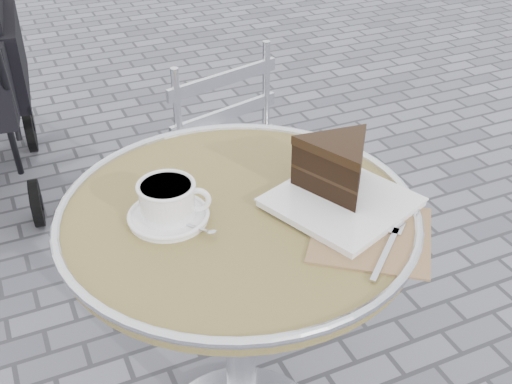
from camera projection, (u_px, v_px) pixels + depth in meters
name	position (u px, v px, depth m)	size (l,w,h in m)	color
cafe_table	(239.00, 274.00, 1.35)	(0.72, 0.72, 0.74)	silver
cappuccino_set	(169.00, 204.00, 1.22)	(0.16, 0.17, 0.08)	white
cake_plate_set	(339.00, 174.00, 1.26)	(0.31, 0.42, 0.13)	#8C6A4D
bistro_chair	(240.00, 162.00, 1.86)	(0.45, 0.45, 0.81)	silver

